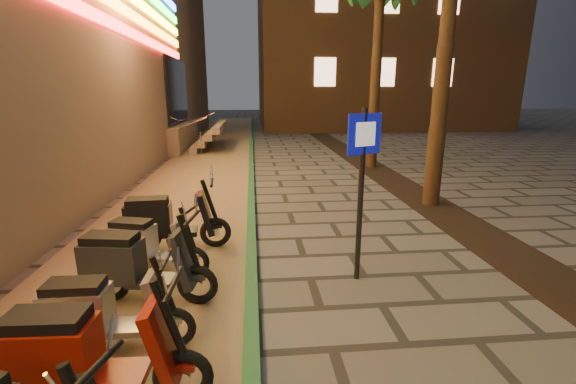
{
  "coord_description": "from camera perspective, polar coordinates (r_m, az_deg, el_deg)",
  "views": [
    {
      "loc": [
        -0.84,
        -1.94,
        2.75
      ],
      "look_at": [
        -0.29,
        3.98,
        1.2
      ],
      "focal_mm": 24.0,
      "sensor_mm": 36.0,
      "label": 1
    }
  ],
  "objects": [
    {
      "name": "scooter_7",
      "position": [
        4.73,
        -25.92,
        -15.71
      ],
      "size": [
        1.55,
        0.55,
        1.1
      ],
      "rotation": [
        0.0,
        0.0,
        -0.01
      ],
      "color": "black",
      "rests_on": "ground"
    },
    {
      "name": "planting_strip",
      "position": [
        8.68,
        25.91,
        -5.32
      ],
      "size": [
        1.2,
        40.0,
        0.02
      ],
      "primitive_type": "cube",
      "color": "black",
      "rests_on": "ground"
    },
    {
      "name": "scooter_9",
      "position": [
        6.35,
        -20.1,
        -7.25
      ],
      "size": [
        1.57,
        0.78,
        1.11
      ],
      "rotation": [
        0.0,
        0.0,
        -0.26
      ],
      "color": "black",
      "rests_on": "ground"
    },
    {
      "name": "scooter_8",
      "position": [
        5.55,
        -21.94,
        -9.95
      ],
      "size": [
        1.79,
        0.73,
        1.25
      ],
      "rotation": [
        0.0,
        0.0,
        -0.15
      ],
      "color": "black",
      "rests_on": "ground"
    },
    {
      "name": "scooter_10",
      "position": [
        7.12,
        -17.71,
        -4.07
      ],
      "size": [
        1.81,
        0.64,
        1.27
      ],
      "rotation": [
        0.0,
        0.0,
        0.08
      ],
      "color": "black",
      "rests_on": "ground"
    },
    {
      "name": "green_curb",
      "position": [
        12.24,
        -5.47,
        1.81
      ],
      "size": [
        0.18,
        60.0,
        0.1
      ],
      "primitive_type": "cube",
      "color": "#235F34",
      "rests_on": "ground"
    },
    {
      "name": "scooter_6",
      "position": [
        4.04,
        -28.0,
        -20.52
      ],
      "size": [
        1.76,
        0.62,
        1.24
      ],
      "rotation": [
        0.0,
        0.0,
        -0.04
      ],
      "color": "black",
      "rests_on": "ground"
    },
    {
      "name": "parking_strip",
      "position": [
        12.38,
        -13.36,
        1.41
      ],
      "size": [
        3.4,
        60.0,
        0.01
      ],
      "primitive_type": "cube",
      "color": "#8C7251",
      "rests_on": "ground"
    },
    {
      "name": "pedestrian_sign",
      "position": [
        5.54,
        10.93,
        2.87
      ],
      "size": [
        0.52,
        0.25,
        2.55
      ],
      "rotation": [
        0.0,
        0.0,
        0.42
      ],
      "color": "black",
      "rests_on": "ground"
    }
  ]
}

